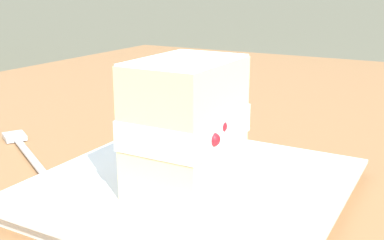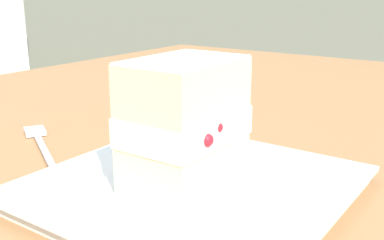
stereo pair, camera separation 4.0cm
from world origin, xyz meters
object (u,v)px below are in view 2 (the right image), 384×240
Objects in this scene: patio_table at (108,187)px; dessert_plate at (192,188)px; cake_slice at (184,125)px; dessert_fork at (42,145)px.

dessert_plate is (-0.11, -0.22, 0.10)m from patio_table.
dessert_plate is at bearing 11.08° from cake_slice.
patio_table is 0.14m from dessert_fork.
dessert_fork reaches higher than patio_table.
patio_table is 0.30m from cake_slice.
dessert_fork is at bearing -178.95° from patio_table.
patio_table is at bearing 1.05° from dessert_fork.
dessert_plate reaches higher than patio_table.
cake_slice reaches higher than dessert_fork.
dessert_plate is at bearing -91.59° from dessert_fork.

